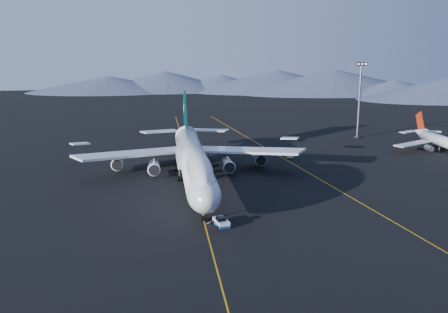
{
  "coord_description": "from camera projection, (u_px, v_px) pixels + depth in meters",
  "views": [
    {
      "loc": [
        -8.2,
        -116.74,
        33.68
      ],
      "look_at": [
        7.7,
        1.61,
        6.0
      ],
      "focal_mm": 40.0,
      "sensor_mm": 36.0,
      "label": 1
    }
  ],
  "objects": [
    {
      "name": "pushback_tug",
      "position": [
        221.0,
        223.0,
        93.16
      ],
      "size": [
        3.21,
        4.73,
        1.9
      ],
      "rotation": [
        0.0,
        0.0,
        0.21
      ],
      "color": "silver",
      "rests_on": "ground"
    },
    {
      "name": "boeing_747",
      "position": [
        193.0,
        160.0,
        120.11
      ],
      "size": [
        59.62,
        72.43,
        19.37
      ],
      "color": "silver",
      "rests_on": "ground"
    },
    {
      "name": "second_jet",
      "position": [
        446.0,
        142.0,
        153.47
      ],
      "size": [
        33.4,
        37.73,
        10.74
      ],
      "rotation": [
        0.0,
        0.0,
        -0.37
      ],
      "color": "silver",
      "rests_on": "ground"
    },
    {
      "name": "taxiway_line_side",
      "position": [
        301.0,
        169.0,
        134.93
      ],
      "size": [
        28.08,
        198.09,
        0.01
      ],
      "primitive_type": "cube",
      "rotation": [
        0.0,
        0.0,
        0.14
      ],
      "color": "#CB900B",
      "rests_on": "ground"
    },
    {
      "name": "ground",
      "position": [
        194.0,
        183.0,
        121.39
      ],
      "size": [
        500.0,
        500.0,
        0.0
      ],
      "primitive_type": "plane",
      "color": "black",
      "rests_on": "ground"
    },
    {
      "name": "floodlight_mast",
      "position": [
        359.0,
        100.0,
        175.39
      ],
      "size": [
        3.29,
        2.46,
        26.59
      ],
      "rotation": [
        0.0,
        0.0,
        -0.3
      ],
      "color": "black",
      "rests_on": "ground"
    },
    {
      "name": "taxiway_line_main",
      "position": [
        194.0,
        183.0,
        121.38
      ],
      "size": [
        0.25,
        220.0,
        0.01
      ],
      "primitive_type": "cube",
      "color": "#CB900B",
      "rests_on": "ground"
    },
    {
      "name": "service_van",
      "position": [
        289.0,
        155.0,
        147.59
      ],
      "size": [
        2.49,
        4.85,
        1.31
      ],
      "primitive_type": "imported",
      "rotation": [
        0.0,
        0.0,
        -0.07
      ],
      "color": "silver",
      "rests_on": "ground"
    }
  ]
}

